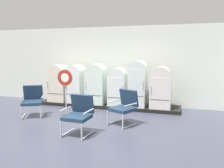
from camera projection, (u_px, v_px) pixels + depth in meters
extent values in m
cube|color=#3B3E4E|center=(70.00, 134.00, 5.82)|extent=(12.00, 10.00, 0.05)
cube|color=silver|center=(112.00, 66.00, 9.08)|extent=(11.76, 0.12, 3.03)
cube|color=#47443F|center=(112.00, 36.00, 8.92)|extent=(11.76, 0.07, 0.06)
cube|color=black|center=(107.00, 105.00, 8.67)|extent=(5.36, 0.95, 0.12)
cube|color=beige|center=(59.00, 87.00, 9.05)|extent=(0.72, 0.63, 1.09)
cylinder|color=beige|center=(58.00, 74.00, 8.97)|extent=(0.72, 0.62, 0.72)
cube|color=#383838|center=(55.00, 94.00, 8.77)|extent=(0.66, 0.01, 0.01)
cylinder|color=silver|center=(47.00, 85.00, 8.80)|extent=(0.02, 0.02, 0.28)
cube|color=white|center=(76.00, 87.00, 8.85)|extent=(0.60, 0.66, 1.14)
cylinder|color=white|center=(76.00, 73.00, 8.77)|extent=(0.60, 0.65, 0.60)
cube|color=#383838|center=(72.00, 94.00, 8.56)|extent=(0.55, 0.01, 0.01)
cylinder|color=silver|center=(66.00, 85.00, 8.57)|extent=(0.02, 0.02, 0.28)
cube|color=silver|center=(96.00, 88.00, 8.59)|extent=(0.70, 0.64, 1.15)
cylinder|color=silver|center=(96.00, 73.00, 8.51)|extent=(0.70, 0.63, 0.70)
cube|color=#383838|center=(93.00, 95.00, 8.31)|extent=(0.64, 0.01, 0.01)
cylinder|color=silver|center=(86.00, 86.00, 8.34)|extent=(0.02, 0.02, 0.28)
cube|color=silver|center=(118.00, 91.00, 8.37)|extent=(0.64, 0.66, 1.04)
cylinder|color=silver|center=(118.00, 77.00, 8.30)|extent=(0.64, 0.65, 0.64)
cube|color=#383838|center=(115.00, 98.00, 8.07)|extent=(0.59, 0.01, 0.01)
cylinder|color=silver|center=(123.00, 89.00, 7.95)|extent=(0.02, 0.02, 0.28)
cube|color=silver|center=(138.00, 88.00, 8.15)|extent=(0.60, 0.69, 1.33)
cylinder|color=silver|center=(138.00, 69.00, 8.06)|extent=(0.60, 0.68, 0.60)
cube|color=#383838|center=(136.00, 96.00, 7.85)|extent=(0.55, 0.01, 0.01)
cylinder|color=silver|center=(143.00, 85.00, 7.72)|extent=(0.02, 0.02, 0.28)
cube|color=silver|center=(161.00, 93.00, 7.90)|extent=(0.70, 0.61, 1.08)
cylinder|color=silver|center=(161.00, 77.00, 7.83)|extent=(0.70, 0.60, 0.70)
cube|color=#383838|center=(160.00, 100.00, 7.63)|extent=(0.65, 0.01, 0.01)
cylinder|color=silver|center=(151.00, 90.00, 7.66)|extent=(0.02, 0.02, 0.28)
cylinder|color=silver|center=(24.00, 116.00, 7.28)|extent=(0.32, 0.57, 0.04)
cylinder|color=silver|center=(21.00, 113.00, 6.97)|extent=(0.05, 0.05, 0.38)
cylinder|color=silver|center=(42.00, 116.00, 7.38)|extent=(0.32, 0.57, 0.04)
cylinder|color=silver|center=(41.00, 112.00, 7.07)|extent=(0.05, 0.05, 0.38)
cube|color=#1F344B|center=(32.00, 103.00, 7.27)|extent=(0.80, 0.78, 0.09)
cube|color=#1F344B|center=(33.00, 92.00, 7.52)|extent=(0.61, 0.43, 0.49)
cylinder|color=silver|center=(21.00, 97.00, 7.19)|extent=(0.27, 0.47, 0.04)
cylinder|color=silver|center=(42.00, 97.00, 7.30)|extent=(0.27, 0.47, 0.04)
cylinder|color=silver|center=(115.00, 122.00, 6.69)|extent=(0.31, 0.57, 0.04)
cylinder|color=silver|center=(108.00, 118.00, 6.46)|extent=(0.05, 0.05, 0.38)
cylinder|color=silver|center=(130.00, 126.00, 6.31)|extent=(0.31, 0.57, 0.04)
cylinder|color=silver|center=(123.00, 122.00, 6.07)|extent=(0.05, 0.05, 0.38)
cube|color=#1F344B|center=(122.00, 109.00, 6.44)|extent=(0.79, 0.78, 0.09)
cube|color=#1F344B|center=(129.00, 98.00, 6.62)|extent=(0.61, 0.42, 0.49)
cylinder|color=silver|center=(114.00, 101.00, 6.64)|extent=(0.26, 0.47, 0.04)
cylinder|color=silver|center=(131.00, 105.00, 6.20)|extent=(0.26, 0.47, 0.04)
cylinder|color=silver|center=(67.00, 133.00, 5.79)|extent=(0.08, 0.62, 0.04)
cylinder|color=silver|center=(61.00, 129.00, 5.50)|extent=(0.04, 0.04, 0.38)
cylinder|color=silver|center=(87.00, 136.00, 5.60)|extent=(0.08, 0.62, 0.04)
cylinder|color=silver|center=(82.00, 132.00, 5.30)|extent=(0.04, 0.04, 0.38)
cube|color=#1F344B|center=(77.00, 117.00, 5.64)|extent=(0.64, 0.60, 0.09)
cube|color=#1F344B|center=(82.00, 103.00, 5.87)|extent=(0.61, 0.21, 0.49)
cylinder|color=silver|center=(66.00, 109.00, 5.72)|extent=(0.07, 0.51, 0.04)
cylinder|color=silver|center=(88.00, 111.00, 5.50)|extent=(0.07, 0.51, 0.04)
cylinder|color=#2D2D30|center=(66.00, 116.00, 7.30)|extent=(0.32, 0.32, 0.03)
cylinder|color=silver|center=(66.00, 97.00, 7.21)|extent=(0.04, 0.04, 1.23)
cylinder|color=maroon|center=(65.00, 78.00, 7.10)|extent=(0.50, 0.02, 0.50)
cylinder|color=white|center=(65.00, 78.00, 7.09)|extent=(0.27, 0.00, 0.27)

